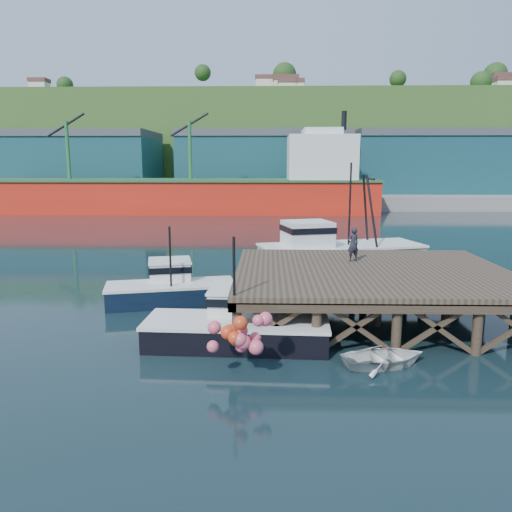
{
  "coord_description": "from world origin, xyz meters",
  "views": [
    {
      "loc": [
        0.93,
        -21.81,
        6.72
      ],
      "look_at": [
        0.31,
        2.0,
        2.31
      ],
      "focal_mm": 35.0,
      "sensor_mm": 36.0,
      "label": 1
    }
  ],
  "objects_px": {
    "boat_black": "(237,323)",
    "dinghy": "(384,357)",
    "dockworker": "(353,244)",
    "boat_navy": "(171,287)",
    "trawler": "(337,250)"
  },
  "relations": [
    {
      "from": "boat_black",
      "to": "dinghy",
      "type": "distance_m",
      "value": 5.52
    },
    {
      "from": "dockworker",
      "to": "dinghy",
      "type": "bearing_deg",
      "value": 66.95
    },
    {
      "from": "boat_navy",
      "to": "boat_black",
      "type": "height_order",
      "value": "boat_black"
    },
    {
      "from": "dinghy",
      "to": "boat_black",
      "type": "bearing_deg",
      "value": 53.57
    },
    {
      "from": "trawler",
      "to": "dinghy",
      "type": "height_order",
      "value": "trawler"
    },
    {
      "from": "dinghy",
      "to": "dockworker",
      "type": "bearing_deg",
      "value": -15.04
    },
    {
      "from": "trawler",
      "to": "dockworker",
      "type": "height_order",
      "value": "trawler"
    },
    {
      "from": "trawler",
      "to": "dinghy",
      "type": "bearing_deg",
      "value": -106.88
    },
    {
      "from": "boat_navy",
      "to": "trawler",
      "type": "xyz_separation_m",
      "value": [
        9.13,
        7.34,
        0.62
      ]
    },
    {
      "from": "trawler",
      "to": "dockworker",
      "type": "xyz_separation_m",
      "value": [
        -0.3,
        -7.45,
        1.54
      ]
    },
    {
      "from": "dockworker",
      "to": "trawler",
      "type": "bearing_deg",
      "value": -114.6
    },
    {
      "from": "boat_black",
      "to": "dockworker",
      "type": "xyz_separation_m",
      "value": [
        5.19,
        5.49,
        2.16
      ]
    },
    {
      "from": "boat_navy",
      "to": "boat_black",
      "type": "relative_size",
      "value": 0.94
    },
    {
      "from": "boat_navy",
      "to": "trawler",
      "type": "height_order",
      "value": "trawler"
    },
    {
      "from": "boat_black",
      "to": "dinghy",
      "type": "relative_size",
      "value": 2.4
    }
  ]
}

